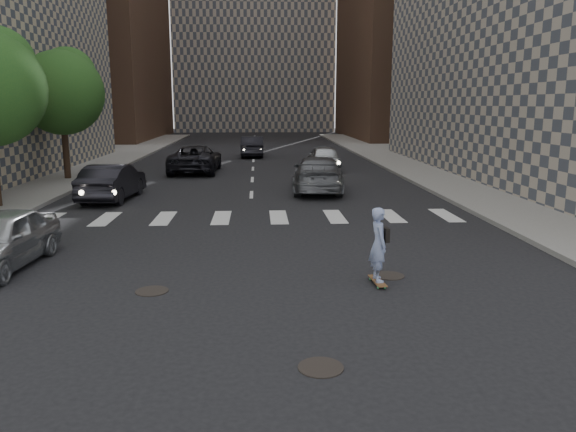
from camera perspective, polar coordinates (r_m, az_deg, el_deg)
The scene contains 12 objects.
ground at distance 11.05m, azimuth -4.41°, elevation -9.50°, with size 160.00×160.00×0.00m, color black.
sidewalk_right at distance 33.72m, azimuth 21.90°, elevation 3.99°, with size 13.00×80.00×0.15m, color gray.
tree_c at distance 31.04m, azimuth -21.90°, elevation 11.90°, with size 4.20×4.20×6.60m.
manhole_a at distance 8.80m, azimuth 3.35°, elevation -15.10°, with size 0.70×0.70×0.02m, color black.
manhole_b at distance 12.39m, azimuth -13.66°, elevation -7.42°, with size 0.70×0.70×0.02m, color black.
manhole_c at distance 13.29m, azimuth 10.23°, elevation -5.98°, with size 0.70×0.70×0.02m, color black.
skateboarder at distance 12.41m, azimuth 9.21°, elevation -2.88°, with size 0.45×0.88×1.73m.
traffic_car_a at distance 24.29m, azimuth -17.42°, elevation 3.33°, with size 1.59×4.55×1.50m, color black.
traffic_car_b at distance 25.49m, azimuth 3.09°, elevation 4.29°, with size 2.22×5.47×1.59m, color #56585E.
traffic_car_c at distance 33.00m, azimuth -9.38°, elevation 5.75°, with size 2.61×5.66×1.57m, color black.
traffic_car_d at distance 33.83m, azimuth 3.64°, elevation 5.95°, with size 1.77×4.40×1.50m, color #B5B8BC.
traffic_car_e at distance 42.45m, azimuth -3.62°, elevation 7.07°, with size 1.62×4.64×1.53m, color black.
Camera 1 is at (0.27, -10.33, 3.93)m, focal length 35.00 mm.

